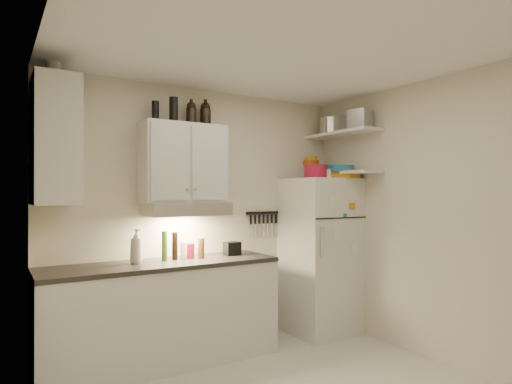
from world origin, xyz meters
TOP-DOWN VIEW (x-y plane):
  - ceiling at (0.00, 0.00)m, footprint 3.20×3.00m
  - back_wall at (0.00, 1.51)m, footprint 3.20×0.02m
  - left_wall at (-1.61, 0.00)m, footprint 0.02×3.00m
  - right_wall at (1.61, 0.00)m, footprint 0.02×3.00m
  - base_cabinet at (-0.55, 1.20)m, footprint 2.10×0.60m
  - countertop at (-0.55, 1.20)m, footprint 2.10×0.62m
  - upper_cabinet at (-0.30, 1.33)m, footprint 0.80×0.33m
  - side_cabinet at (-1.44, 1.20)m, footprint 0.33×0.55m
  - range_hood at (-0.30, 1.27)m, footprint 0.76×0.46m
  - fridge at (1.25, 1.16)m, footprint 0.70×0.68m
  - shelf_hi at (1.45, 1.02)m, footprint 0.30×0.95m
  - shelf_lo at (1.45, 1.02)m, footprint 0.30×0.95m
  - knife_strip at (0.70, 1.49)m, footprint 0.42×0.02m
  - dutch_oven at (1.16, 1.12)m, footprint 0.33×0.33m
  - book_stack at (1.40, 0.93)m, footprint 0.28×0.32m
  - spice_jar at (1.26, 1.02)m, footprint 0.07×0.07m
  - stock_pot at (1.52, 1.27)m, footprint 0.34×0.34m
  - tin_a at (1.48, 1.03)m, footprint 0.22×0.21m
  - tin_b at (1.46, 0.75)m, footprint 0.25×0.25m
  - bowl_teal at (1.41, 1.38)m, footprint 0.24×0.24m
  - bowl_orange at (1.36, 1.45)m, footprint 0.19×0.19m
  - bowl_yellow at (1.36, 1.45)m, footprint 0.15×0.15m
  - plates at (1.39, 0.96)m, footprint 0.29×0.29m
  - growler_a at (-0.20, 1.38)m, footprint 0.10×0.10m
  - growler_b at (-0.03, 1.41)m, footprint 0.14×0.14m
  - thermos_a at (-0.41, 1.29)m, footprint 0.10×0.10m
  - thermos_b at (-0.57, 1.35)m, footprint 0.08×0.08m
  - side_jar at (-1.43, 1.30)m, footprint 0.14×0.14m
  - soap_bottle at (-0.77, 1.25)m, footprint 0.16×0.16m
  - pepper_mill at (-0.17, 1.22)m, footprint 0.08×0.08m
  - oil_bottle at (-0.51, 1.26)m, footprint 0.06×0.06m
  - vinegar_bottle at (-0.41, 1.27)m, footprint 0.05×0.05m
  - clear_bottle at (-0.33, 1.28)m, footprint 0.05×0.05m
  - red_jar at (-0.26, 1.26)m, footprint 0.07×0.07m
  - caddy at (0.18, 1.24)m, footprint 0.16×0.12m

SIDE VIEW (x-z plane):
  - base_cabinet at x=-0.55m, z-range 0.00..0.88m
  - fridge at x=1.25m, z-range 0.00..1.70m
  - countertop at x=-0.55m, z-range 0.88..0.92m
  - caddy at x=0.18m, z-range 0.92..1.05m
  - red_jar at x=-0.26m, z-range 0.92..1.06m
  - clear_bottle at x=-0.33m, z-range 0.92..1.08m
  - pepper_mill at x=-0.17m, z-range 0.92..1.11m
  - vinegar_bottle at x=-0.41m, z-range 0.92..1.18m
  - oil_bottle at x=-0.51m, z-range 0.92..1.19m
  - soap_bottle at x=-0.77m, z-range 0.92..1.26m
  - back_wall at x=0.00m, z-range 0.00..2.60m
  - left_wall at x=-1.61m, z-range 0.00..2.60m
  - right_wall at x=1.61m, z-range 0.00..2.60m
  - knife_strip at x=0.70m, z-range 1.31..1.33m
  - range_hood at x=-0.30m, z-range 1.33..1.45m
  - book_stack at x=1.40m, z-range 1.70..1.79m
  - spice_jar at x=1.26m, z-range 1.70..1.80m
  - shelf_lo at x=1.45m, z-range 1.75..1.77m
  - dutch_oven at x=1.16m, z-range 1.70..1.84m
  - plates at x=1.39m, z-range 1.77..1.84m
  - bowl_teal at x=1.41m, z-range 1.77..1.87m
  - upper_cabinet at x=-0.30m, z-range 1.45..2.20m
  - bowl_orange at x=1.36m, z-range 1.87..1.93m
  - side_cabinet at x=-1.44m, z-range 1.45..2.45m
  - bowl_yellow at x=1.36m, z-range 1.93..1.97m
  - shelf_hi at x=1.45m, z-range 2.19..2.22m
  - thermos_b at x=-0.57m, z-range 2.20..2.39m
  - tin_a at x=1.48m, z-range 2.21..2.39m
  - stock_pot at x=1.52m, z-range 2.21..2.41m
  - tin_b at x=1.46m, z-range 2.21..2.42m
  - thermos_a at x=-0.41m, z-range 2.20..2.43m
  - growler_a at x=-0.20m, z-range 2.20..2.44m
  - growler_b at x=-0.03m, z-range 2.20..2.46m
  - side_jar at x=-1.43m, z-range 2.45..2.60m
  - ceiling at x=0.00m, z-range 2.60..2.62m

